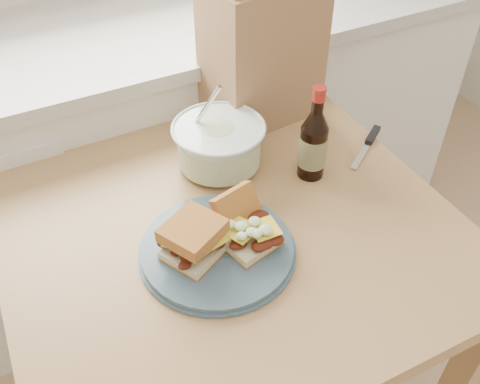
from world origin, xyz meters
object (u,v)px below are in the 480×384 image
coleslaw_bowl (219,147)px  beer_bottle (313,144)px  plate (217,250)px  dining_table (224,250)px  paper_bag (262,51)px

coleslaw_bowl → beer_bottle: (0.18, -0.13, 0.03)m
plate → beer_bottle: beer_bottle is taller
coleslaw_bowl → dining_table: bearing=-113.5°
plate → beer_bottle: 0.34m
plate → paper_bag: size_ratio=0.84×
beer_bottle → paper_bag: bearing=80.3°
dining_table → paper_bag: size_ratio=2.64×
dining_table → coleslaw_bowl: (0.07, 0.16, 0.17)m
plate → paper_bag: paper_bag is taller
paper_bag → plate: bearing=-134.9°
dining_table → beer_bottle: beer_bottle is taller
coleslaw_bowl → paper_bag: paper_bag is taller
coleslaw_bowl → paper_bag: (0.20, 0.15, 0.13)m
dining_table → beer_bottle: size_ratio=4.11×
paper_bag → beer_bottle: bearing=-100.6°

